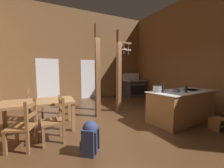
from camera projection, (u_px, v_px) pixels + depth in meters
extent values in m
cube|color=#4C301C|center=(119.00, 124.00, 4.09)|extent=(8.11, 8.76, 0.10)
cube|color=brown|center=(81.00, 55.00, 7.47)|extent=(8.11, 0.14, 4.57)
cube|color=brown|center=(203.00, 50.00, 5.53)|extent=(0.14, 8.76, 4.57)
cube|color=white|center=(48.00, 80.00, 6.78)|extent=(1.00, 0.01, 2.05)
cube|color=white|center=(89.00, 79.00, 7.68)|extent=(0.84, 0.01, 2.05)
cube|color=#9E7044|center=(182.00, 106.00, 4.27)|extent=(2.18, 1.10, 0.87)
cube|color=silver|center=(182.00, 91.00, 4.22)|extent=(2.24, 1.16, 0.02)
cube|color=black|center=(191.00, 90.00, 4.47)|extent=(0.56, 0.45, 0.00)
cube|color=black|center=(169.00, 115.00, 4.67)|extent=(1.99, 0.23, 0.10)
cube|color=#313131|center=(134.00, 88.00, 8.24)|extent=(1.11, 0.78, 0.90)
cube|color=black|center=(138.00, 90.00, 7.90)|extent=(0.94, 0.02, 0.52)
cylinder|color=silver|center=(139.00, 85.00, 7.85)|extent=(0.83, 0.04, 0.02)
cube|color=silver|center=(134.00, 81.00, 8.20)|extent=(1.15, 0.82, 0.03)
cube|color=silver|center=(131.00, 77.00, 8.50)|extent=(1.14, 0.06, 0.40)
cylinder|color=black|center=(139.00, 80.00, 8.17)|extent=(0.20, 0.20, 0.01)
cylinder|color=black|center=(132.00, 80.00, 7.95)|extent=(0.20, 0.20, 0.01)
cylinder|color=black|center=(136.00, 80.00, 8.44)|extent=(0.20, 0.20, 0.01)
cylinder|color=black|center=(129.00, 80.00, 8.22)|extent=(0.20, 0.20, 0.01)
cylinder|color=black|center=(143.00, 82.00, 7.99)|extent=(0.04, 0.03, 0.04)
cylinder|color=black|center=(140.00, 83.00, 7.90)|extent=(0.04, 0.03, 0.04)
cylinder|color=black|center=(137.00, 83.00, 7.80)|extent=(0.04, 0.03, 0.04)
cylinder|color=black|center=(134.00, 83.00, 7.71)|extent=(0.04, 0.03, 0.04)
cube|color=brown|center=(119.00, 71.00, 5.13)|extent=(0.15, 0.15, 2.92)
cube|color=brown|center=(124.00, 43.00, 5.16)|extent=(0.62, 0.15, 0.06)
cylinder|color=silver|center=(124.00, 46.00, 5.16)|extent=(0.01, 0.01, 0.23)
cylinder|color=silver|center=(124.00, 50.00, 5.17)|extent=(0.21, 0.21, 0.04)
cylinder|color=silver|center=(124.00, 52.00, 5.18)|extent=(0.02, 0.02, 0.14)
cylinder|color=silver|center=(129.00, 46.00, 5.27)|extent=(0.01, 0.01, 0.24)
cylinder|color=silver|center=(128.00, 50.00, 5.29)|extent=(0.20, 0.20, 0.04)
cylinder|color=silver|center=(128.00, 52.00, 5.30)|extent=(0.02, 0.02, 0.14)
cube|color=brown|center=(98.00, 72.00, 4.51)|extent=(0.14, 0.14, 2.92)
cube|color=brown|center=(218.00, 119.00, 3.58)|extent=(0.39, 0.31, 0.04)
cube|color=brown|center=(214.00, 125.00, 3.54)|extent=(0.07, 0.28, 0.26)
cube|color=brown|center=(222.00, 124.00, 3.65)|extent=(0.07, 0.28, 0.26)
cube|color=brown|center=(218.00, 124.00, 3.59)|extent=(0.35, 0.31, 0.03)
cube|color=#9E7044|center=(38.00, 102.00, 3.52)|extent=(1.75, 0.99, 0.06)
cube|color=#9E7044|center=(5.00, 116.00, 3.60)|extent=(0.08, 0.08, 0.68)
cube|color=#9E7044|center=(69.00, 109.00, 4.23)|extent=(0.08, 0.08, 0.68)
cube|color=#9E7044|center=(73.00, 117.00, 3.52)|extent=(0.08, 0.08, 0.68)
cube|color=brown|center=(35.00, 105.00, 4.34)|extent=(0.47, 0.47, 0.04)
cube|color=brown|center=(43.00, 110.00, 4.61)|extent=(0.05, 0.05, 0.41)
cube|color=brown|center=(42.00, 114.00, 4.26)|extent=(0.05, 0.05, 0.41)
cube|color=brown|center=(29.00, 103.00, 4.43)|extent=(0.05, 0.05, 0.95)
cube|color=brown|center=(27.00, 106.00, 4.08)|extent=(0.05, 0.05, 0.95)
cube|color=brown|center=(28.00, 93.00, 4.22)|extent=(0.06, 0.38, 0.07)
cube|color=brown|center=(28.00, 99.00, 4.24)|extent=(0.06, 0.38, 0.07)
cube|color=brown|center=(21.00, 127.00, 2.69)|extent=(0.57, 0.57, 0.04)
cube|color=brown|center=(5.00, 144.00, 2.50)|extent=(0.06, 0.06, 0.41)
cube|color=brown|center=(17.00, 134.00, 2.88)|extent=(0.06, 0.06, 0.41)
cube|color=brown|center=(27.00, 128.00, 2.52)|extent=(0.06, 0.06, 0.95)
cube|color=brown|center=(36.00, 121.00, 2.89)|extent=(0.06, 0.06, 0.95)
cube|color=brown|center=(31.00, 105.00, 2.67)|extent=(0.17, 0.37, 0.07)
cube|color=brown|center=(31.00, 115.00, 2.69)|extent=(0.17, 0.37, 0.07)
cube|color=brown|center=(52.00, 122.00, 2.97)|extent=(0.46, 0.46, 0.04)
cube|color=brown|center=(44.00, 138.00, 2.73)|extent=(0.05, 0.05, 0.41)
cube|color=brown|center=(42.00, 131.00, 3.06)|extent=(0.05, 0.05, 0.41)
cube|color=brown|center=(64.00, 121.00, 2.89)|extent=(0.05, 0.05, 0.95)
cube|color=brown|center=(60.00, 116.00, 3.22)|extent=(0.05, 0.05, 0.95)
cube|color=brown|center=(61.00, 101.00, 3.02)|extent=(0.05, 0.38, 0.07)
cube|color=brown|center=(62.00, 110.00, 3.04)|extent=(0.05, 0.38, 0.07)
cube|color=navy|center=(90.00, 140.00, 2.56)|extent=(0.37, 0.39, 0.48)
cube|color=navy|center=(84.00, 143.00, 2.59)|extent=(0.18, 0.21, 0.17)
cylinder|color=black|center=(95.00, 144.00, 2.45)|extent=(0.06, 0.06, 0.38)
cylinder|color=black|center=(98.00, 138.00, 2.63)|extent=(0.06, 0.06, 0.38)
sphere|color=navy|center=(90.00, 129.00, 2.54)|extent=(0.38, 0.38, 0.27)
cylinder|color=silver|center=(157.00, 89.00, 4.05)|extent=(0.25, 0.25, 0.17)
cylinder|color=black|center=(157.00, 85.00, 4.04)|extent=(0.26, 0.26, 0.01)
cylinder|color=silver|center=(154.00, 87.00, 3.98)|extent=(0.05, 0.02, 0.02)
cylinder|color=silver|center=(161.00, 87.00, 4.11)|extent=(0.05, 0.02, 0.02)
cylinder|color=slate|center=(176.00, 91.00, 4.02)|extent=(0.22, 0.22, 0.08)
cylinder|color=black|center=(176.00, 89.00, 4.01)|extent=(0.18, 0.18, 0.00)
cylinder|color=#1E2328|center=(186.00, 89.00, 3.89)|extent=(0.07, 0.07, 0.19)
cylinder|color=#1E2328|center=(186.00, 85.00, 3.88)|extent=(0.03, 0.03, 0.07)
cylinder|color=#1E2328|center=(163.00, 88.00, 3.86)|extent=(0.07, 0.07, 0.25)
cylinder|color=#1E2328|center=(163.00, 82.00, 3.85)|extent=(0.03, 0.03, 0.09)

